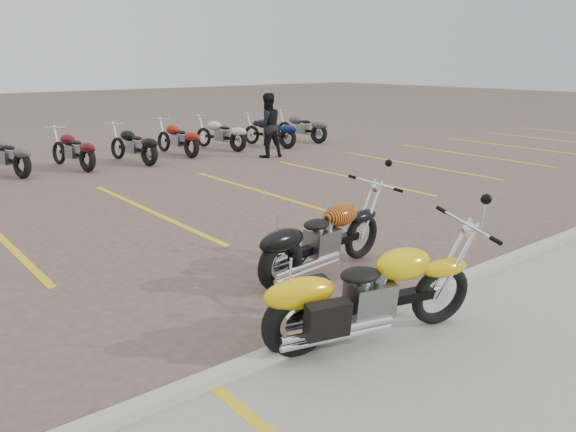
{
  "coord_description": "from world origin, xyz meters",
  "views": [
    {
      "loc": [
        -4.58,
        -5.95,
        2.86
      ],
      "look_at": [
        0.19,
        -0.05,
        0.75
      ],
      "focal_mm": 35.0,
      "sensor_mm": 36.0,
      "label": 1
    }
  ],
  "objects": [
    {
      "name": "yellow_cruiser",
      "position": [
        -0.58,
        -2.28,
        0.5
      ],
      "size": [
        2.41,
        0.81,
        1.01
      ],
      "rotation": [
        0.13,
        0.0,
        -0.27
      ],
      "color": "black",
      "rests_on": "ground"
    },
    {
      "name": "flame_cruiser",
      "position": [
        0.31,
        -0.58,
        0.48
      ],
      "size": [
        2.35,
        0.43,
        0.97
      ],
      "rotation": [
        0.08,
        0.0,
        0.1
      ],
      "color": "black",
      "rests_on": "ground"
    },
    {
      "name": "parking_stripes",
      "position": [
        0.0,
        4.0,
        0.0
      ],
      "size": [
        38.0,
        5.5,
        0.01
      ],
      "primitive_type": null,
      "color": "gold",
      "rests_on": "ground"
    },
    {
      "name": "person_b",
      "position": [
        5.64,
        7.69,
        0.96
      ],
      "size": [
        1.07,
        0.91,
        1.93
      ],
      "primitive_type": "imported",
      "rotation": [
        0.0,
        0.0,
        2.93
      ],
      "color": "black",
      "rests_on": "ground"
    },
    {
      "name": "ground",
      "position": [
        0.0,
        0.0,
        0.0
      ],
      "size": [
        100.0,
        100.0,
        0.0
      ],
      "primitive_type": "plane",
      "color": "#705B50",
      "rests_on": "ground"
    },
    {
      "name": "bg_bike_row",
      "position": [
        0.36,
        9.61,
        0.55
      ],
      "size": [
        17.5,
        2.08,
        1.1
      ],
      "color": "black",
      "rests_on": "ground"
    },
    {
      "name": "curb",
      "position": [
        0.0,
        -2.0,
        0.06
      ],
      "size": [
        60.0,
        0.18,
        0.12
      ],
      "primitive_type": "cube",
      "color": "#ADAAA3",
      "rests_on": "ground"
    }
  ]
}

